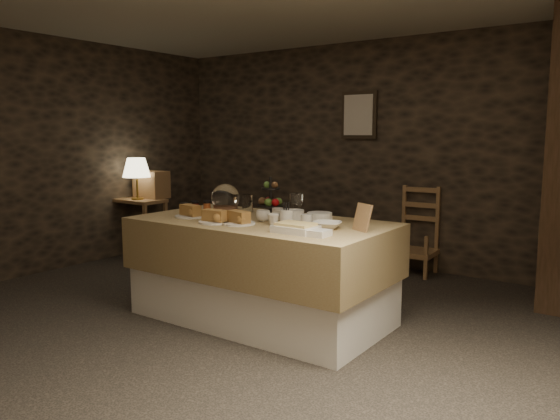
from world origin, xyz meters
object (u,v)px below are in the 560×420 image
Objects in this scene: buffet_table at (261,263)px; console_table at (138,209)px; table_lamp at (136,168)px; fruit_stand at (271,201)px; chair at (417,235)px; wine_rack at (151,184)px.

buffet_table is 2.89× the size of console_table.
console_table is 1.42× the size of table_lamp.
chair is at bearing 74.55° from fruit_stand.
console_table is 2.18× the size of fruit_stand.
fruit_stand reaches higher than chair.
fruit_stand is (-0.08, 0.25, 0.49)m from buffet_table.
chair is at bearing 18.73° from wine_rack.
fruit_stand is at bearing -108.31° from chair.
fruit_stand is at bearing 108.82° from buffet_table.
table_lamp is (-2.64, 0.94, 0.64)m from buffet_table.
table_lamp reaches higher than fruit_stand.
console_table is at bearing -161.51° from chair.
fruit_stand reaches higher than buffet_table.
wine_rack reaches higher than buffet_table.
wine_rack is 0.56× the size of chair.
table_lamp is 1.54× the size of fruit_stand.
buffet_table is at bearing -104.63° from chair.
chair is at bearing 78.23° from buffet_table.
chair is 2.23× the size of fruit_stand.
wine_rack is (-2.64, 1.17, 0.42)m from buffet_table.
table_lamp reaches higher than wine_rack.
console_table is 2.74m from fruit_stand.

